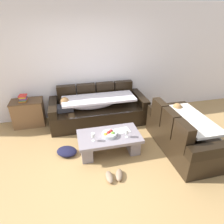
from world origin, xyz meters
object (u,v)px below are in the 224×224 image
Objects in this scene: side_cabinet at (29,113)px; wine_glass_near_left at (93,136)px; book_stack_on_cabinet at (23,98)px; open_magazine at (122,131)px; coffee_table at (109,141)px; pair_of_shoes at (114,176)px; fruit_bowl at (109,134)px; couch_along_wall at (97,109)px; wine_glass_near_right at (127,132)px; crumpled_garment at (67,151)px; couch_near_window at (184,134)px.

wine_glass_near_left is at bearing -49.53° from side_cabinet.
open_magazine is at bearing -34.31° from book_stack_on_cabinet.
coffee_table is 3.66× the size of pair_of_shoes.
fruit_bowl is 1.00× the size of open_magazine.
pair_of_shoes is at bearing -67.77° from wine_glass_near_left.
fruit_bowl is at bearing -93.65° from coffee_table.
couch_along_wall reaches higher than open_magazine.
side_cabinet is (-1.65, 1.47, -0.10)m from fruit_bowl.
couch_along_wall is at bearing 88.52° from pair_of_shoes.
open_magazine reaches higher than pair_of_shoes.
coffee_table is 1.67× the size of side_cabinet.
pair_of_shoes is (1.62, -2.16, -0.66)m from book_stack_on_cabinet.
coffee_table is 0.42m from wine_glass_near_right.
couch_along_wall is 3.18× the size of side_cabinet.
open_magazine is 1.16m from crumpled_garment.
book_stack_on_cabinet is at bearing 139.20° from open_magazine.
couch_along_wall is 1.96m from pair_of_shoes.
coffee_table is 0.34m from open_magazine.
couch_along_wall is 2.09m from couch_near_window.
book_stack_on_cabinet is at bearing 131.46° from wine_glass_near_left.
crumpled_garment is (0.82, -1.34, -0.26)m from side_cabinet.
couch_near_window is 1.64m from pair_of_shoes.
coffee_table is at bearing -170.39° from open_magazine.
wine_glass_near_right is at bearing -25.38° from coffee_table.
book_stack_on_cabinet is at bearing 179.64° from side_cabinet.
wine_glass_near_left is 0.23× the size of side_cabinet.
wine_glass_near_left is 0.42× the size of crumpled_garment.
open_magazine is (0.29, 0.08, 0.15)m from coffee_table.
couch_along_wall reaches higher than crumpled_garment.
side_cabinet is (-1.33, 1.56, -0.17)m from wine_glass_near_left.
wine_glass_near_right is at bearing -2.52° from wine_glass_near_left.
coffee_table is at bearing -88.74° from couch_along_wall.
couch_along_wall reaches higher than book_stack_on_cabinet.
side_cabinet is at bearing 121.57° from crumpled_garment.
fruit_bowl is 1.69× the size of wine_glass_near_right.
coffee_table reaches higher than crumpled_garment.
open_magazine is at bearing 93.55° from wine_glass_near_right.
side_cabinet is (-1.65, 1.44, 0.08)m from coffee_table.
couch_along_wall reaches higher than coffee_table.
pair_of_shoes is (-0.05, -1.93, -0.29)m from couch_along_wall.
wine_glass_near_right is 0.59× the size of open_magazine.
fruit_bowl is at bearing -164.76° from open_magazine.
open_magazine is 2.43m from book_stack_on_cabinet.
coffee_table is at bearing 83.93° from pair_of_shoes.
book_stack_on_cabinet is (-1.70, 1.44, 0.47)m from coffee_table.
book_stack_on_cabinet is at bearing 62.00° from couch_near_window.
side_cabinet is (-1.63, 0.23, -0.01)m from couch_along_wall.
wine_glass_near_right is at bearing -12.13° from crumpled_garment.
wine_glass_near_right is 2.56m from book_stack_on_cabinet.
couch_near_window is 1.23m from open_magazine.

